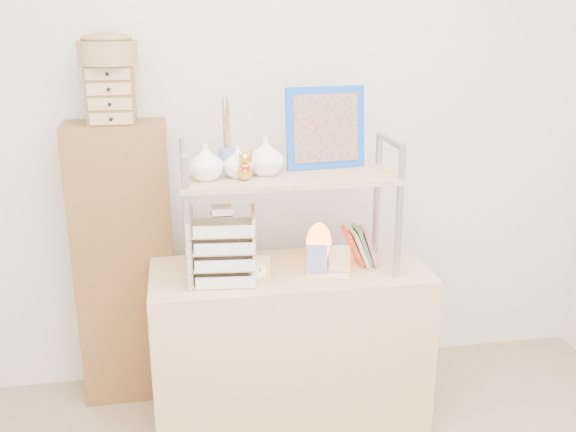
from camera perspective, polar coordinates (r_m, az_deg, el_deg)
name	(u,v)px	position (r m, az deg, el deg)	size (l,w,h in m)	color
room_shell	(342,58)	(1.80, 4.80, 13.79)	(3.42, 3.41, 2.61)	silver
desk	(290,346)	(2.95, 0.14, -11.50)	(1.20, 0.50, 0.75)	tan
cabinet	(125,265)	(3.14, -14.26, -4.21)	(0.45, 0.24, 1.35)	brown
hutch	(278,171)	(2.66, -0.92, 4.02)	(0.90, 0.34, 0.77)	#999EA7
letter_tray	(223,251)	(2.65, -5.81, -3.12)	(0.28, 0.27, 0.32)	tan
salt_lamp	(319,243)	(2.83, 2.74, -2.40)	(0.12, 0.12, 0.19)	brown
desk_clock	(259,271)	(2.62, -2.58, -4.91)	(0.09, 0.06, 0.12)	tan
postcard_stand	(328,266)	(2.72, 3.54, -4.50)	(0.20, 0.09, 0.14)	white
drawer_chest	(111,94)	(2.92, -15.48, 10.37)	(0.20, 0.16, 0.25)	brown
woven_basket	(107,53)	(2.91, -15.76, 13.79)	(0.25, 0.25, 0.10)	olive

